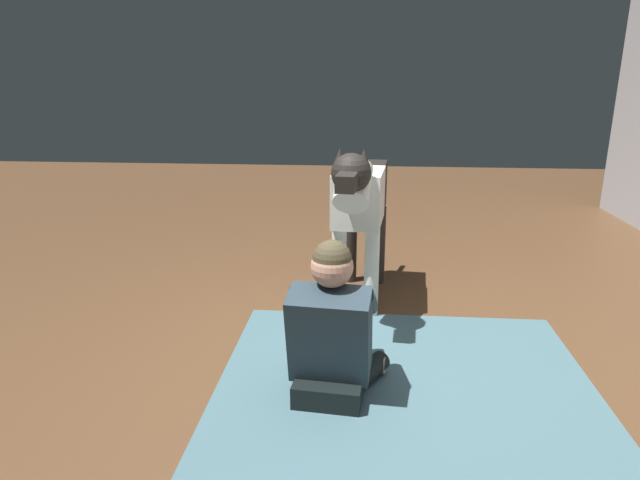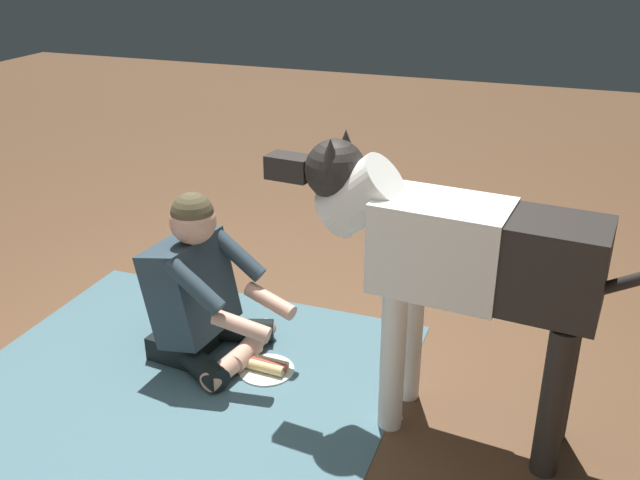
{
  "view_description": "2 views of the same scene",
  "coord_description": "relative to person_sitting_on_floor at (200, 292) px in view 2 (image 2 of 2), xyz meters",
  "views": [
    {
      "loc": [
        2.79,
        0.07,
        1.58
      ],
      "look_at": [
        -0.43,
        -0.2,
        0.6
      ],
      "focal_mm": 30.71,
      "sensor_mm": 36.0,
      "label": 1
    },
    {
      "loc": [
        -1.23,
        2.45,
        1.89
      ],
      "look_at": [
        -0.29,
        -0.13,
        0.67
      ],
      "focal_mm": 39.66,
      "sensor_mm": 36.0,
      "label": 2
    }
  ],
  "objects": [
    {
      "name": "hot_dog_on_plate",
      "position": [
        -0.34,
        0.03,
        -0.31
      ],
      "size": [
        0.26,
        0.26,
        0.06
      ],
      "color": "white",
      "rests_on": "ground"
    },
    {
      "name": "ground_plane",
      "position": [
        -0.29,
        0.08,
        -0.34
      ],
      "size": [
        14.26,
        14.26,
        0.0
      ],
      "primitive_type": "plane",
      "color": "brown"
    },
    {
      "name": "area_rug",
      "position": [
        -0.01,
        0.39,
        -0.33
      ],
      "size": [
        1.92,
        2.0,
        0.01
      ],
      "primitive_type": "cube",
      "color": "#466872",
      "rests_on": "ground"
    },
    {
      "name": "person_sitting_on_floor",
      "position": [
        0.0,
        0.0,
        0.0
      ],
      "size": [
        0.68,
        0.58,
        0.82
      ],
      "color": "black",
      "rests_on": "ground"
    },
    {
      "name": "large_dog",
      "position": [
        -1.17,
        0.12,
        0.42
      ],
      "size": [
        1.49,
        0.39,
        1.17
      ],
      "color": "white",
      "rests_on": "ground"
    }
  ]
}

